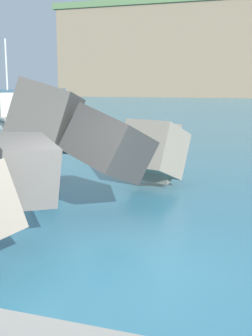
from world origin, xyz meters
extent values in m
plane|color=teal|center=(0.00, 0.00, 0.00)|extent=(400.00, 400.00, 0.00)
cube|color=gray|center=(-0.87, 5.52, 0.88)|extent=(1.23, 1.58, 1.55)
cube|color=#3D3A38|center=(-0.89, 2.29, 1.46)|extent=(1.64, 1.78, 1.64)
cube|color=#3D3A38|center=(-3.81, 4.88, 0.55)|extent=(0.67, 0.64, 0.79)
cube|color=#4C4944|center=(-2.25, 2.28, 1.96)|extent=(1.48, 1.48, 1.59)
cube|color=gray|center=(-0.85, 5.22, 0.98)|extent=(1.71, 1.81, 1.54)
cube|color=#605B56|center=(-1.58, 0.32, 1.31)|extent=(1.48, 1.41, 1.13)
ellipsoid|color=white|center=(-15.37, 20.77, 0.40)|extent=(5.63, 5.40, 0.80)
cube|color=#ACACAC|center=(-15.37, 20.77, 0.76)|extent=(5.18, 4.97, 0.10)
cylinder|color=silver|center=(-15.71, 21.08, 3.20)|extent=(0.12, 0.12, 4.79)
cylinder|color=silver|center=(-15.71, 21.08, 1.70)|extent=(2.73, 2.54, 0.08)
ellipsoid|color=beige|center=(-10.79, 13.76, 0.51)|extent=(4.54, 4.37, 1.02)
cube|color=#9C9991|center=(-10.79, 13.76, 0.98)|extent=(4.18, 4.02, 0.10)
cube|color=#B7B2A8|center=(-11.05, 14.00, 1.60)|extent=(1.68, 1.65, 1.17)
cube|color=#334C5B|center=(-11.05, 14.00, 2.25)|extent=(1.51, 1.49, 0.12)
ellipsoid|color=maroon|center=(-18.03, 31.61, 0.37)|extent=(4.39, 6.12, 0.74)
cube|color=maroon|center=(-18.03, 31.61, 0.70)|extent=(4.04, 5.63, 0.10)
cube|color=#B7B2A8|center=(-17.81, 32.01, 1.42)|extent=(1.76, 2.08, 1.34)
cube|color=#334C5B|center=(-17.81, 32.01, 2.15)|extent=(1.58, 1.87, 0.12)
cube|color=#847056|center=(-5.43, 96.58, 8.88)|extent=(75.84, 31.08, 17.76)
cube|color=#567547|center=(-5.43, 96.58, 18.36)|extent=(77.36, 31.70, 1.20)
cube|color=beige|center=(-17.59, 102.15, 21.19)|extent=(5.37, 4.11, 4.46)
cube|color=#B2ADA3|center=(-6.00, 103.25, 21.17)|extent=(4.79, 5.11, 4.41)
camera|label=1|loc=(2.16, -5.54, 2.60)|focal=47.87mm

